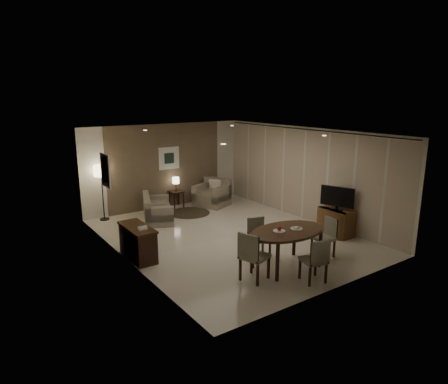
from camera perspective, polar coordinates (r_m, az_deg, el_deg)
room_shell at (r=10.40m, az=-0.63°, el=1.29°), size 5.50×7.00×2.70m
taupe_accent at (r=13.03m, az=-8.28°, el=3.70°), size 3.96×0.03×2.70m
curtain_wall at (r=11.81m, az=11.32°, el=2.38°), size 0.08×6.70×2.58m
curtain_rod at (r=11.63m, az=11.63°, el=8.77°), size 0.03×6.80×0.03m
art_back_frame at (r=13.01m, az=-7.87°, el=4.81°), size 0.72×0.03×0.72m
art_back_canvas at (r=12.99m, az=-7.84°, el=4.80°), size 0.34×0.01×0.34m
art_left_frame at (r=9.84m, az=-16.59°, el=2.95°), size 0.03×0.60×0.80m
art_left_canvas at (r=9.84m, az=-16.51°, el=2.96°), size 0.01×0.46×0.64m
downlight_nl at (r=7.61m, az=-0.09°, el=6.85°), size 0.10×0.10×0.01m
downlight_nr at (r=9.47m, az=14.12°, el=7.82°), size 0.10×0.10×0.01m
downlight_fl at (r=10.75m, az=-11.19°, el=8.64°), size 0.10×0.10×0.01m
downlight_fr at (r=12.14m, az=1.15°, el=9.46°), size 0.10×0.10×0.01m
console_desk at (r=9.21m, az=-12.20°, el=-7.05°), size 0.48×1.20×0.75m
telephone at (r=8.81m, az=-11.58°, el=-5.06°), size 0.20×0.14×0.09m
tv_cabinet at (r=10.88m, az=15.72°, el=-4.13°), size 0.48×0.90×0.70m
flat_tv at (r=10.69m, az=15.88°, el=-0.73°), size 0.36×0.85×0.60m
dining_table at (r=8.65m, az=8.92°, el=-8.01°), size 1.77×1.10×0.83m
chair_near at (r=8.12m, az=12.65°, el=-9.39°), size 0.54×0.54×0.91m
chair_far at (r=9.09m, az=5.09°, el=-6.62°), size 0.52×0.52×0.88m
chair_left at (r=7.99m, az=4.40°, el=-9.06°), size 0.62×0.62×1.01m
chair_right at (r=9.38m, az=14.01°, el=-6.33°), size 0.48×0.48×0.88m
plate_a at (r=8.43m, az=7.90°, el=-5.53°), size 0.26×0.26×0.02m
plate_b at (r=8.62m, az=10.32°, el=-5.17°), size 0.26×0.26×0.02m
fruit_apple at (r=8.41m, az=7.91°, el=-5.19°), size 0.09×0.09×0.09m
napkin at (r=8.61m, az=10.33°, el=-5.03°), size 0.12×0.08×0.03m
round_rug at (r=12.51m, az=-4.98°, el=-2.97°), size 1.28×1.28×0.01m
sofa at (r=11.85m, az=-9.46°, el=-2.24°), size 1.74×1.30×0.74m
armchair at (r=13.18m, az=-1.76°, el=-0.09°), size 1.26×1.29×0.88m
side_table at (r=13.14m, az=-6.80°, el=-1.00°), size 0.42×0.42×0.54m
table_lamp at (r=13.02m, az=-6.89°, el=1.23°), size 0.22×0.22×0.50m
floor_lamp at (r=12.12m, az=-16.95°, el=-0.12°), size 0.41×0.41×1.63m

